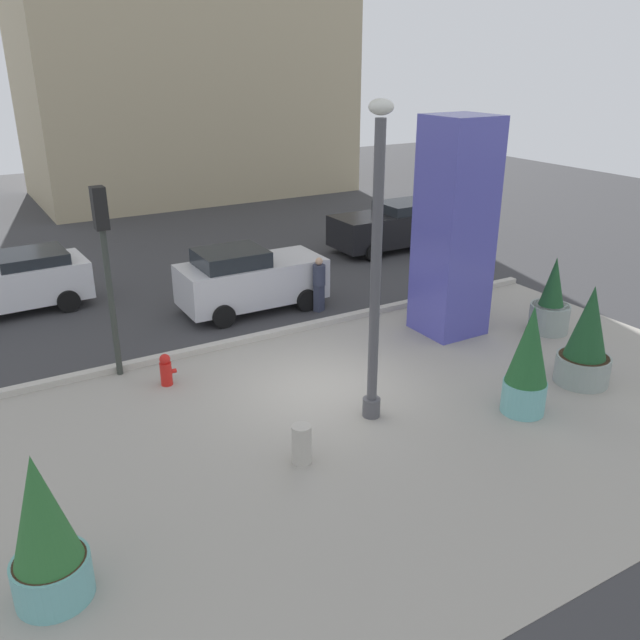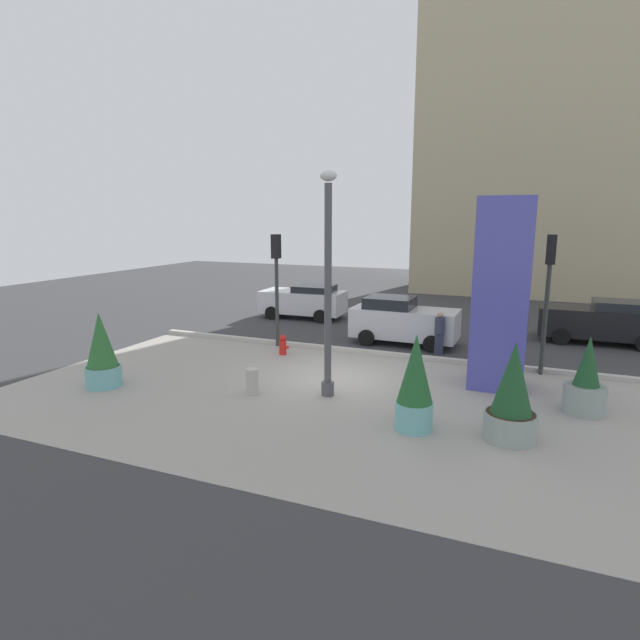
{
  "view_description": "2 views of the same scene",
  "coord_description": "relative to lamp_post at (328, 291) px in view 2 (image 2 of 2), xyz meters",
  "views": [
    {
      "loc": [
        -6.68,
        -11.19,
        6.83
      ],
      "look_at": [
        -0.12,
        -0.05,
        1.64
      ],
      "focal_mm": 37.15,
      "sensor_mm": 36.0,
      "label": 1
    },
    {
      "loc": [
        5.37,
        -14.54,
        5.0
      ],
      "look_at": [
        -0.72,
        0.05,
        1.81
      ],
      "focal_mm": 29.11,
      "sensor_mm": 36.0,
      "label": 2
    }
  ],
  "objects": [
    {
      "name": "plaza_pavement",
      "position": [
        -0.19,
        -0.43,
        -3.0
      ],
      "size": [
        18.0,
        10.0,
        0.02
      ],
      "primitive_type": "cube",
      "color": "#9E998E",
      "rests_on": "ground_plane"
    },
    {
      "name": "potted_plant_by_pillar",
      "position": [
        2.77,
        -1.44,
        -1.86
      ],
      "size": [
        0.88,
        0.88,
        2.33
      ],
      "color": "#6BB2B2",
      "rests_on": "ground_plane"
    },
    {
      "name": "car_far_lane",
      "position": [
        7.8,
        9.93,
        -2.11
      ],
      "size": [
        4.59,
        2.07,
        1.73
      ],
      "color": "black",
      "rests_on": "ground_plane"
    },
    {
      "name": "potted_plant_mid_plaza",
      "position": [
        6.58,
        1.29,
        -2.22
      ],
      "size": [
        1.04,
        1.04,
        2.04
      ],
      "color": "gray",
      "rests_on": "ground_plane"
    },
    {
      "name": "ground_plane",
      "position": [
        -0.19,
        5.57,
        -3.0
      ],
      "size": [
        60.0,
        60.0,
        0.0
      ],
      "primitive_type": "plane",
      "color": "#38383A"
    },
    {
      "name": "curb_strip",
      "position": [
        -0.19,
        4.69,
        -2.92
      ],
      "size": [
        18.0,
        0.24,
        0.16
      ],
      "primitive_type": "cube",
      "color": "#B7B2A8",
      "rests_on": "ground_plane"
    },
    {
      "name": "traffic_light_corner",
      "position": [
        -3.9,
        4.51,
        -0.09
      ],
      "size": [
        0.28,
        0.42,
        4.31
      ],
      "color": "#333833",
      "rests_on": "ground_plane"
    },
    {
      "name": "lamp_post",
      "position": [
        0.0,
        0.0,
        0.0
      ],
      "size": [
        0.44,
        0.44,
        6.16
      ],
      "color": "#4C4C51",
      "rests_on": "ground_plane"
    },
    {
      "name": "pedestrian_on_sidewalk",
      "position": [
        2.11,
        5.69,
        -2.12
      ],
      "size": [
        0.48,
        0.48,
        1.59
      ],
      "color": "#33384C",
      "rests_on": "ground_plane"
    },
    {
      "name": "car_intersection",
      "position": [
        0.47,
        6.8,
        -2.08
      ],
      "size": [
        4.13,
        2.05,
        1.84
      ],
      "color": "silver",
      "rests_on": "ground_plane"
    },
    {
      "name": "fire_hydrant",
      "position": [
        -3.14,
        3.43,
        -2.63
      ],
      "size": [
        0.36,
        0.26,
        0.75
      ],
      "color": "red",
      "rests_on": "ground_plane"
    },
    {
      "name": "art_pillar_blue",
      "position": [
        4.32,
        2.72,
        -0.23
      ],
      "size": [
        1.53,
        1.53,
        5.53
      ],
      "primitive_type": "cube",
      "color": "#4C4CAD",
      "rests_on": "ground_plane"
    },
    {
      "name": "potted_plant_curbside",
      "position": [
        4.9,
        -1.15,
        -1.99
      ],
      "size": [
        1.18,
        1.18,
        2.29
      ],
      "color": "gray",
      "rests_on": "ground_plane"
    },
    {
      "name": "traffic_light_far_side",
      "position": [
        5.56,
        4.47,
        -0.01
      ],
      "size": [
        0.28,
        0.42,
        4.43
      ],
      "color": "#333833",
      "rests_on": "ground_plane"
    },
    {
      "name": "concrete_bollard",
      "position": [
        -2.02,
        -0.73,
        -2.62
      ],
      "size": [
        0.36,
        0.36,
        0.75
      ],
      "primitive_type": "cylinder",
      "color": "#B2ADA3",
      "rests_on": "ground_plane"
    },
    {
      "name": "car_curb_west",
      "position": [
        -5.33,
        10.15,
        -2.15
      ],
      "size": [
        4.17,
        2.23,
        1.64
      ],
      "color": "silver",
      "rests_on": "ground_plane"
    },
    {
      "name": "potted_plant_near_left",
      "position": [
        -6.44,
        -1.83,
        -1.95
      ],
      "size": [
        1.03,
        1.03,
        2.25
      ],
      "color": "#6BB2B2",
      "rests_on": "ground_plane"
    }
  ]
}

